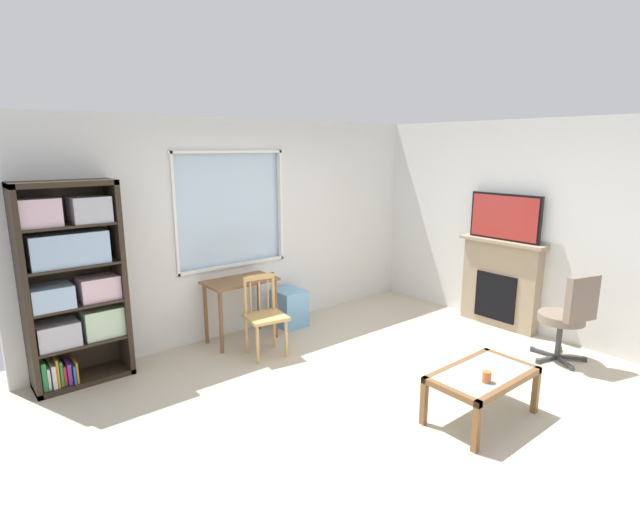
{
  "coord_description": "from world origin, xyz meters",
  "views": [
    {
      "loc": [
        -3.08,
        -2.97,
        2.29
      ],
      "look_at": [
        0.07,
        0.87,
        1.18
      ],
      "focal_mm": 27.5,
      "sensor_mm": 36.0,
      "label": 1
    }
  ],
  "objects_px": {
    "fireplace": "(500,283)",
    "sippy_cup": "(487,377)",
    "tv": "(505,217)",
    "coffee_table": "(482,379)",
    "desk_under_window": "(240,291)",
    "plastic_drawer_unit": "(289,308)",
    "office_chair": "(569,314)",
    "wooden_chair": "(264,315)",
    "bookshelf": "(72,280)"
  },
  "relations": [
    {
      "from": "coffee_table",
      "to": "tv",
      "type": "bearing_deg",
      "value": 28.13
    },
    {
      "from": "tv",
      "to": "coffee_table",
      "type": "xyz_separation_m",
      "value": [
        -2.15,
        -1.15,
        -1.07
      ]
    },
    {
      "from": "wooden_chair",
      "to": "sippy_cup",
      "type": "height_order",
      "value": "wooden_chair"
    },
    {
      "from": "wooden_chair",
      "to": "plastic_drawer_unit",
      "type": "bearing_deg",
      "value": 37.12
    },
    {
      "from": "plastic_drawer_unit",
      "to": "tv",
      "type": "bearing_deg",
      "value": -39.3
    },
    {
      "from": "wooden_chair",
      "to": "fireplace",
      "type": "xyz_separation_m",
      "value": [
        2.86,
        -1.15,
        0.11
      ]
    },
    {
      "from": "bookshelf",
      "to": "plastic_drawer_unit",
      "type": "xyz_separation_m",
      "value": [
        2.51,
        -0.06,
        -0.81
      ]
    },
    {
      "from": "fireplace",
      "to": "office_chair",
      "type": "bearing_deg",
      "value": -113.74
    },
    {
      "from": "desk_under_window",
      "to": "tv",
      "type": "distance_m",
      "value": 3.39
    },
    {
      "from": "desk_under_window",
      "to": "fireplace",
      "type": "relative_size",
      "value": 0.73
    },
    {
      "from": "bookshelf",
      "to": "sippy_cup",
      "type": "xyz_separation_m",
      "value": [
        2.33,
        -3.04,
        -0.57
      ]
    },
    {
      "from": "desk_under_window",
      "to": "office_chair",
      "type": "distance_m",
      "value": 3.64
    },
    {
      "from": "bookshelf",
      "to": "wooden_chair",
      "type": "relative_size",
      "value": 2.21
    },
    {
      "from": "sippy_cup",
      "to": "office_chair",
      "type": "bearing_deg",
      "value": 5.5
    },
    {
      "from": "wooden_chair",
      "to": "tv",
      "type": "xyz_separation_m",
      "value": [
        2.84,
        -1.15,
        0.96
      ]
    },
    {
      "from": "bookshelf",
      "to": "tv",
      "type": "bearing_deg",
      "value": -21.07
    },
    {
      "from": "tv",
      "to": "coffee_table",
      "type": "height_order",
      "value": "tv"
    },
    {
      "from": "plastic_drawer_unit",
      "to": "office_chair",
      "type": "bearing_deg",
      "value": -59.72
    },
    {
      "from": "plastic_drawer_unit",
      "to": "coffee_table",
      "type": "xyz_separation_m",
      "value": [
        -0.05,
        -2.87,
        0.12
      ]
    },
    {
      "from": "desk_under_window",
      "to": "sippy_cup",
      "type": "height_order",
      "value": "desk_under_window"
    },
    {
      "from": "tv",
      "to": "coffee_table",
      "type": "distance_m",
      "value": 2.66
    },
    {
      "from": "sippy_cup",
      "to": "plastic_drawer_unit",
      "type": "bearing_deg",
      "value": 86.54
    },
    {
      "from": "fireplace",
      "to": "office_chair",
      "type": "distance_m",
      "value": 1.19
    },
    {
      "from": "wooden_chair",
      "to": "office_chair",
      "type": "xyz_separation_m",
      "value": [
        2.38,
        -2.24,
        0.09
      ]
    },
    {
      "from": "bookshelf",
      "to": "sippy_cup",
      "type": "height_order",
      "value": "bookshelf"
    },
    {
      "from": "desk_under_window",
      "to": "fireplace",
      "type": "height_order",
      "value": "fireplace"
    },
    {
      "from": "bookshelf",
      "to": "coffee_table",
      "type": "relative_size",
      "value": 2.08
    },
    {
      "from": "desk_under_window",
      "to": "wooden_chair",
      "type": "height_order",
      "value": "wooden_chair"
    },
    {
      "from": "wooden_chair",
      "to": "office_chair",
      "type": "distance_m",
      "value": 3.27
    },
    {
      "from": "fireplace",
      "to": "sippy_cup",
      "type": "distance_m",
      "value": 2.62
    },
    {
      "from": "desk_under_window",
      "to": "coffee_table",
      "type": "distance_m",
      "value": 2.91
    },
    {
      "from": "fireplace",
      "to": "plastic_drawer_unit",
      "type": "bearing_deg",
      "value": 140.95
    },
    {
      "from": "office_chair",
      "to": "coffee_table",
      "type": "xyz_separation_m",
      "value": [
        -1.69,
        -0.06,
        -0.19
      ]
    },
    {
      "from": "sippy_cup",
      "to": "wooden_chair",
      "type": "bearing_deg",
      "value": 103.17
    },
    {
      "from": "desk_under_window",
      "to": "tv",
      "type": "height_order",
      "value": "tv"
    },
    {
      "from": "desk_under_window",
      "to": "coffee_table",
      "type": "bearing_deg",
      "value": -76.15
    },
    {
      "from": "coffee_table",
      "to": "desk_under_window",
      "type": "bearing_deg",
      "value": 103.85
    },
    {
      "from": "wooden_chair",
      "to": "coffee_table",
      "type": "xyz_separation_m",
      "value": [
        0.7,
        -2.3,
        -0.1
      ]
    },
    {
      "from": "desk_under_window",
      "to": "wooden_chair",
      "type": "relative_size",
      "value": 0.93
    },
    {
      "from": "bookshelf",
      "to": "coffee_table",
      "type": "distance_m",
      "value": 3.88
    },
    {
      "from": "bookshelf",
      "to": "wooden_chair",
      "type": "xyz_separation_m",
      "value": [
        1.76,
        -0.62,
        -0.58
      ]
    },
    {
      "from": "plastic_drawer_unit",
      "to": "sippy_cup",
      "type": "relative_size",
      "value": 5.31
    },
    {
      "from": "wooden_chair",
      "to": "office_chair",
      "type": "relative_size",
      "value": 0.9
    },
    {
      "from": "plastic_drawer_unit",
      "to": "sippy_cup",
      "type": "xyz_separation_m",
      "value": [
        -0.18,
        -2.98,
        0.23
      ]
    },
    {
      "from": "tv",
      "to": "plastic_drawer_unit",
      "type": "bearing_deg",
      "value": 140.7
    },
    {
      "from": "bookshelf",
      "to": "wooden_chair",
      "type": "bearing_deg",
      "value": -19.43
    },
    {
      "from": "coffee_table",
      "to": "sippy_cup",
      "type": "xyz_separation_m",
      "value": [
        -0.13,
        -0.12,
        0.11
      ]
    },
    {
      "from": "plastic_drawer_unit",
      "to": "coffee_table",
      "type": "relative_size",
      "value": 0.5
    },
    {
      "from": "desk_under_window",
      "to": "fireplace",
      "type": "xyz_separation_m",
      "value": [
        2.86,
        -1.67,
        -0.05
      ]
    },
    {
      "from": "bookshelf",
      "to": "plastic_drawer_unit",
      "type": "relative_size",
      "value": 4.15
    }
  ]
}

